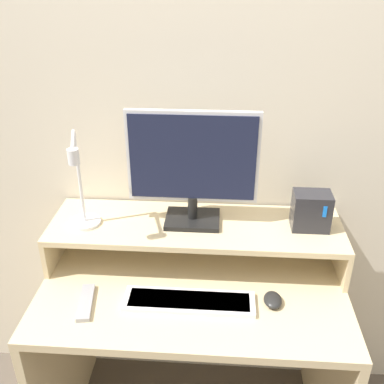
{
  "coord_description": "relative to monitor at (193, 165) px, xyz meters",
  "views": [
    {
      "loc": [
        0.09,
        -0.96,
        1.83
      ],
      "look_at": [
        -0.01,
        0.35,
        1.14
      ],
      "focal_mm": 42.0,
      "sensor_mm": 36.0,
      "label": 1
    }
  ],
  "objects": [
    {
      "name": "desk",
      "position": [
        0.01,
        -0.17,
        -0.63
      ],
      "size": [
        1.1,
        0.64,
        0.78
      ],
      "color": "beige",
      "rests_on": "ground_plane"
    },
    {
      "name": "mouse",
      "position": [
        0.29,
        -0.25,
        -0.38
      ],
      "size": [
        0.06,
        0.09,
        0.03
      ],
      "color": "black",
      "rests_on": "desk"
    },
    {
      "name": "monitor",
      "position": [
        0.0,
        0.0,
        0.0
      ],
      "size": [
        0.47,
        0.16,
        0.43
      ],
      "color": "black",
      "rests_on": "monitor_shelf"
    },
    {
      "name": "remote_control",
      "position": [
        -0.34,
        -0.3,
        -0.39
      ],
      "size": [
        0.07,
        0.18,
        0.02
      ],
      "color": "#99999E",
      "rests_on": "desk"
    },
    {
      "name": "keyboard",
      "position": [
        0.01,
        -0.27,
        -0.39
      ],
      "size": [
        0.45,
        0.12,
        0.02
      ],
      "color": "white",
      "rests_on": "desk"
    },
    {
      "name": "router_dock",
      "position": [
        0.43,
        -0.01,
        -0.16
      ],
      "size": [
        0.14,
        0.1,
        0.14
      ],
      "color": "#28282D",
      "rests_on": "monitor_shelf"
    },
    {
      "name": "monitor_shelf",
      "position": [
        0.01,
        -0.02,
        -0.26
      ],
      "size": [
        1.1,
        0.32,
        0.16
      ],
      "color": "beige",
      "rests_on": "desk"
    },
    {
      "name": "desk_lamp",
      "position": [
        -0.39,
        -0.08,
        -0.1
      ],
      "size": [
        0.12,
        0.23,
        0.37
      ],
      "color": "silver",
      "rests_on": "monitor_shelf"
    },
    {
      "name": "wall_back",
      "position": [
        0.01,
        0.18,
        0.08
      ],
      "size": [
        6.0,
        0.05,
        2.5
      ],
      "color": "beige",
      "rests_on": "ground_plane"
    }
  ]
}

